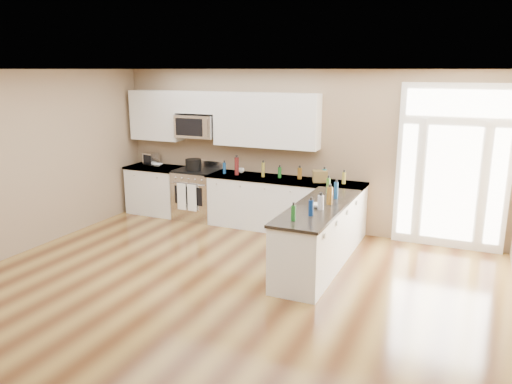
# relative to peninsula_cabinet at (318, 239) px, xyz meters

# --- Properties ---
(ground) EXTENTS (8.00, 8.00, 0.00)m
(ground) POSITION_rel_peninsula_cabinet_xyz_m (-0.93, -2.24, -0.43)
(ground) COLOR #502E16
(room_shell) EXTENTS (8.00, 8.00, 8.00)m
(room_shell) POSITION_rel_peninsula_cabinet_xyz_m (-0.93, -2.24, 1.27)
(room_shell) COLOR #8F775A
(room_shell) RESTS_ON ground
(back_cabinet_left) EXTENTS (1.10, 0.66, 0.94)m
(back_cabinet_left) POSITION_rel_peninsula_cabinet_xyz_m (-3.80, 1.45, 0.00)
(back_cabinet_left) COLOR silver
(back_cabinet_left) RESTS_ON ground
(back_cabinet_right) EXTENTS (2.85, 0.66, 0.94)m
(back_cabinet_right) POSITION_rel_peninsula_cabinet_xyz_m (-1.08, 1.45, 0.00)
(back_cabinet_right) COLOR silver
(back_cabinet_right) RESTS_ON ground
(peninsula_cabinet) EXTENTS (0.69, 2.32, 0.94)m
(peninsula_cabinet) POSITION_rel_peninsula_cabinet_xyz_m (0.00, 0.00, 0.00)
(peninsula_cabinet) COLOR silver
(peninsula_cabinet) RESTS_ON ground
(upper_cabinet_left) EXTENTS (1.04, 0.33, 0.95)m
(upper_cabinet_left) POSITION_rel_peninsula_cabinet_xyz_m (-3.81, 1.59, 1.49)
(upper_cabinet_left) COLOR silver
(upper_cabinet_left) RESTS_ON room_shell
(upper_cabinet_right) EXTENTS (1.94, 0.33, 0.95)m
(upper_cabinet_right) POSITION_rel_peninsula_cabinet_xyz_m (-1.50, 1.59, 1.49)
(upper_cabinet_right) COLOR silver
(upper_cabinet_right) RESTS_ON room_shell
(upper_cabinet_short) EXTENTS (0.82, 0.33, 0.40)m
(upper_cabinet_short) POSITION_rel_peninsula_cabinet_xyz_m (-2.88, 1.59, 1.77)
(upper_cabinet_short) COLOR silver
(upper_cabinet_short) RESTS_ON room_shell
(microwave) EXTENTS (0.78, 0.41, 0.42)m
(microwave) POSITION_rel_peninsula_cabinet_xyz_m (-2.88, 1.56, 1.33)
(microwave) COLOR silver
(microwave) RESTS_ON room_shell
(entry_door) EXTENTS (1.70, 0.10, 2.60)m
(entry_door) POSITION_rel_peninsula_cabinet_xyz_m (1.62, 1.71, 0.87)
(entry_door) COLOR white
(entry_door) RESTS_ON ground
(kitchen_range) EXTENTS (0.79, 0.70, 1.08)m
(kitchen_range) POSITION_rel_peninsula_cabinet_xyz_m (-2.85, 1.45, 0.04)
(kitchen_range) COLOR silver
(kitchen_range) RESTS_ON ground
(stockpot) EXTENTS (0.39, 0.39, 0.23)m
(stockpot) POSITION_rel_peninsula_cabinet_xyz_m (-2.88, 1.38, 0.63)
(stockpot) COLOR black
(stockpot) RESTS_ON kitchen_range
(toaster_oven) EXTENTS (0.32, 0.28, 0.24)m
(toaster_oven) POSITION_rel_peninsula_cabinet_xyz_m (-3.98, 1.59, 0.62)
(toaster_oven) COLOR silver
(toaster_oven) RESTS_ON back_cabinet_left
(cardboard_box) EXTENTS (0.29, 0.26, 0.20)m
(cardboard_box) POSITION_rel_peninsula_cabinet_xyz_m (-0.43, 1.44, 0.60)
(cardboard_box) COLOR brown
(cardboard_box) RESTS_ON back_cabinet_right
(bowl_left) EXTENTS (0.19, 0.19, 0.05)m
(bowl_left) POSITION_rel_peninsula_cabinet_xyz_m (-3.77, 1.51, 0.53)
(bowl_left) COLOR white
(bowl_left) RESTS_ON back_cabinet_left
(bowl_peninsula) EXTENTS (0.22, 0.22, 0.05)m
(bowl_peninsula) POSITION_rel_peninsula_cabinet_xyz_m (-0.00, -0.12, 0.53)
(bowl_peninsula) COLOR white
(bowl_peninsula) RESTS_ON peninsula_cabinet
(cup_counter) EXTENTS (0.12, 0.12, 0.09)m
(cup_counter) POSITION_rel_peninsula_cabinet_xyz_m (-1.98, 1.59, 0.55)
(cup_counter) COLOR white
(cup_counter) RESTS_ON back_cabinet_right
(counter_bottles) EXTENTS (2.41, 2.44, 0.32)m
(counter_bottles) POSITION_rel_peninsula_cabinet_xyz_m (-0.61, 0.75, 0.62)
(counter_bottles) COLOR #19591E
(counter_bottles) RESTS_ON back_cabinet_right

